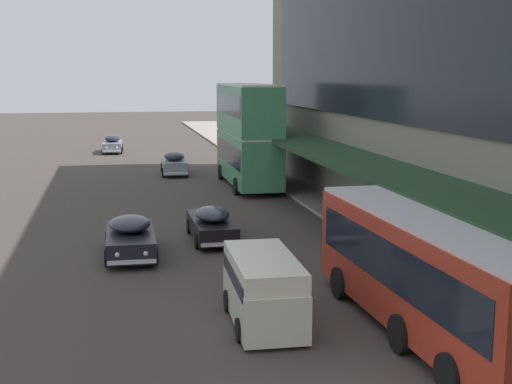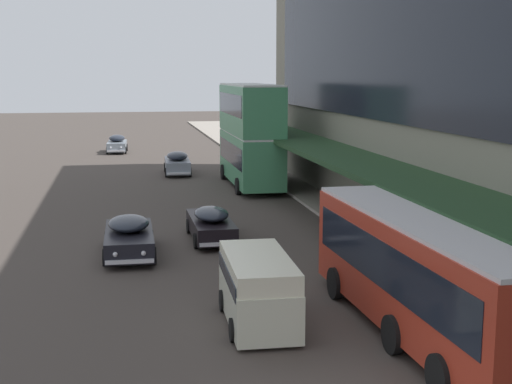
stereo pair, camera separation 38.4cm
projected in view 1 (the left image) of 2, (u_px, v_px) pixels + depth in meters
The scene contains 8 objects.
transit_bus_kerbside_front at pixel (248, 132), 44.12m from camera, with size 2.80×9.68×6.35m.
transit_bus_kerbside_rear at pixel (434, 269), 18.87m from camera, with size 3.05×11.08×3.28m.
sedan_lead_near at pixel (130, 236), 27.68m from camera, with size 1.99×4.95×1.49m.
sedan_oncoming_front at pixel (174, 163), 49.85m from camera, with size 1.92×4.78×1.61m.
sedan_second_mid at pixel (113, 144), 63.51m from camera, with size 1.89×4.39×1.57m.
sedan_trailing_mid at pixel (212, 224), 30.17m from camera, with size 1.79×4.89×1.44m.
vw_van at pixel (263, 285), 20.13m from camera, with size 2.01×4.60×1.96m.
pedestrian_at_kerb at pixel (509, 276), 20.74m from camera, with size 0.41×0.55×1.86m.
Camera 1 is at (-3.94, -12.46, 7.02)m, focal length 50.00 mm.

